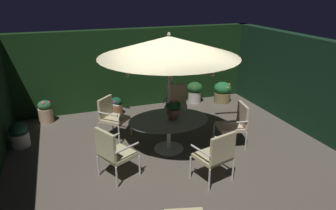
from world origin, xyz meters
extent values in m
cube|color=#5D5348|center=(0.00, 0.00, -0.01)|extent=(7.49, 6.47, 0.02)
cube|color=black|center=(0.00, 3.08, 1.15)|extent=(7.49, 0.30, 2.31)
cube|color=black|center=(3.60, 0.00, 1.15)|extent=(0.30, 6.47, 2.31)
cylinder|color=silver|center=(-0.03, 0.06, 0.01)|extent=(0.66, 0.66, 0.03)
cylinder|color=silver|center=(-0.03, 0.06, 0.35)|extent=(0.09, 0.09, 0.71)
ellipsoid|color=#8C9898|center=(-0.03, 0.06, 0.72)|extent=(1.76, 1.35, 0.03)
cylinder|color=beige|center=(-0.03, 0.06, 1.12)|extent=(0.06, 0.06, 2.24)
cone|color=beige|center=(-0.03, 0.06, 2.31)|extent=(2.86, 2.86, 0.41)
sphere|color=beige|center=(-0.03, 0.06, 2.55)|extent=(0.07, 0.07, 0.07)
sphere|color=#F9DB8C|center=(1.27, 0.13, 2.02)|extent=(0.07, 0.07, 0.07)
sphere|color=#F9DB8C|center=(1.01, 0.85, 2.02)|extent=(0.07, 0.07, 0.07)
sphere|color=#F9DB8C|center=(0.34, 1.31, 2.02)|extent=(0.07, 0.07, 0.07)
sphere|color=#F9DB8C|center=(-0.47, 1.28, 2.02)|extent=(0.07, 0.07, 0.07)
sphere|color=#F9DB8C|center=(-1.08, 0.82, 2.02)|extent=(0.07, 0.07, 0.07)
sphere|color=#F9DB8C|center=(-1.32, 0.09, 2.02)|extent=(0.07, 0.07, 0.07)
sphere|color=#F9DB8C|center=(-1.05, -0.73, 2.02)|extent=(0.07, 0.07, 0.07)
sphere|color=#F9DB8C|center=(-0.44, -1.16, 2.02)|extent=(0.07, 0.07, 0.07)
sphere|color=#F9DB8C|center=(0.31, -1.19, 2.02)|extent=(0.07, 0.07, 0.07)
sphere|color=#F9DB8C|center=(1.03, -0.68, 2.02)|extent=(0.07, 0.07, 0.07)
cylinder|color=#AC6841|center=(0.07, 0.04, 0.80)|extent=(0.13, 0.13, 0.12)
cylinder|color=#A0644E|center=(0.07, 0.04, 0.92)|extent=(0.29, 0.29, 0.12)
ellipsoid|color=#144921|center=(0.07, 0.04, 1.05)|extent=(0.31, 0.31, 0.19)
sphere|color=#E35270|center=(0.07, 0.04, 1.12)|extent=(0.11, 0.11, 0.11)
cylinder|color=beige|center=(0.73, 0.95, 0.22)|extent=(0.04, 0.04, 0.45)
cylinder|color=beige|center=(0.24, 1.20, 0.22)|extent=(0.04, 0.04, 0.45)
cylinder|color=beige|center=(0.97, 1.44, 0.22)|extent=(0.04, 0.04, 0.45)
cylinder|color=beige|center=(0.48, 1.68, 0.22)|extent=(0.04, 0.04, 0.45)
cube|color=beige|center=(0.61, 1.32, 0.48)|extent=(0.72, 0.71, 0.07)
cube|color=beige|center=(0.72, 1.55, 0.77)|extent=(0.50, 0.29, 0.51)
cylinder|color=beige|center=(0.85, 1.20, 0.69)|extent=(0.27, 0.48, 0.04)
cylinder|color=beige|center=(0.36, 1.44, 0.69)|extent=(0.27, 0.48, 0.04)
cylinder|color=beige|center=(-0.65, 1.05, 0.22)|extent=(0.04, 0.04, 0.44)
cylinder|color=beige|center=(-1.02, 0.67, 0.22)|extent=(0.04, 0.04, 0.44)
cylinder|color=beige|center=(-1.03, 1.43, 0.22)|extent=(0.04, 0.04, 0.44)
cylinder|color=beige|center=(-1.41, 1.05, 0.22)|extent=(0.04, 0.04, 0.44)
cube|color=beige|center=(-1.03, 1.05, 0.48)|extent=(0.74, 0.74, 0.07)
cube|color=beige|center=(-1.21, 1.23, 0.75)|extent=(0.40, 0.41, 0.47)
cylinder|color=beige|center=(-0.84, 1.24, 0.71)|extent=(0.39, 0.39, 0.04)
cylinder|color=beige|center=(-1.21, 0.86, 0.71)|extent=(0.39, 0.39, 0.04)
cylinder|color=silver|center=(-1.16, -0.20, 0.21)|extent=(0.04, 0.04, 0.42)
cylinder|color=silver|center=(-0.90, -0.71, 0.21)|extent=(0.04, 0.04, 0.42)
cylinder|color=silver|center=(-1.65, -0.46, 0.21)|extent=(0.04, 0.04, 0.42)
cylinder|color=silver|center=(-1.39, -0.96, 0.21)|extent=(0.04, 0.04, 0.42)
cube|color=beige|center=(-1.27, -0.58, 0.46)|extent=(0.73, 0.74, 0.07)
cube|color=beige|center=(-1.51, -0.70, 0.76)|extent=(0.30, 0.51, 0.54)
cylinder|color=silver|center=(-1.40, -0.33, 0.71)|extent=(0.49, 0.28, 0.04)
cylinder|color=silver|center=(-1.14, -0.83, 0.71)|extent=(0.49, 0.28, 0.04)
cylinder|color=beige|center=(-0.02, -1.11, 0.23)|extent=(0.04, 0.04, 0.45)
cylinder|color=beige|center=(0.55, -0.96, 0.23)|extent=(0.04, 0.04, 0.45)
cylinder|color=beige|center=(0.12, -1.63, 0.23)|extent=(0.04, 0.04, 0.45)
cylinder|color=beige|center=(0.69, -1.47, 0.23)|extent=(0.04, 0.04, 0.45)
cube|color=#CEC08D|center=(0.34, -1.29, 0.49)|extent=(0.69, 0.65, 0.07)
cube|color=#CEC08D|center=(0.40, -1.54, 0.78)|extent=(0.56, 0.20, 0.51)
cylinder|color=beige|center=(0.05, -1.37, 0.70)|extent=(0.17, 0.50, 0.04)
cylinder|color=beige|center=(0.62, -1.22, 0.70)|extent=(0.17, 0.50, 0.04)
cylinder|color=silver|center=(1.02, -0.41, 0.21)|extent=(0.04, 0.04, 0.42)
cylinder|color=silver|center=(1.12, 0.13, 0.21)|extent=(0.04, 0.04, 0.42)
cylinder|color=silver|center=(1.59, -0.52, 0.21)|extent=(0.04, 0.04, 0.42)
cylinder|color=silver|center=(1.69, 0.02, 0.21)|extent=(0.04, 0.04, 0.42)
cube|color=beige|center=(1.35, -0.19, 0.45)|extent=(0.65, 0.63, 0.07)
cube|color=beige|center=(1.62, -0.25, 0.73)|extent=(0.16, 0.53, 0.50)
cylinder|color=silver|center=(1.30, -0.46, 0.68)|extent=(0.55, 0.14, 0.04)
cylinder|color=silver|center=(1.40, 0.07, 0.68)|extent=(0.55, 0.14, 0.04)
cylinder|color=#A36741|center=(-0.74, 2.50, 0.15)|extent=(0.37, 0.37, 0.29)
ellipsoid|color=#17432C|center=(-0.74, 2.50, 0.39)|extent=(0.34, 0.34, 0.24)
sphere|color=#A73189|center=(-0.64, 2.47, 0.41)|extent=(0.10, 0.10, 0.10)
sphere|color=#AA337F|center=(-0.78, 2.57, 0.41)|extent=(0.10, 0.10, 0.10)
sphere|color=#BE2C88|center=(-0.80, 2.37, 0.42)|extent=(0.07, 0.07, 0.07)
cylinder|color=beige|center=(1.77, 2.66, 0.17)|extent=(0.40, 0.40, 0.35)
ellipsoid|color=#225224|center=(1.77, 2.66, 0.48)|extent=(0.48, 0.48, 0.34)
sphere|color=orange|center=(1.87, 2.65, 0.55)|extent=(0.07, 0.07, 0.07)
sphere|color=#D98641|center=(1.65, 2.81, 0.53)|extent=(0.08, 0.08, 0.08)
sphere|color=orange|center=(1.70, 2.52, 0.55)|extent=(0.09, 0.09, 0.09)
cylinder|color=tan|center=(-2.62, 2.58, 0.19)|extent=(0.37, 0.37, 0.39)
ellipsoid|color=#2D663A|center=(-2.62, 2.58, 0.49)|extent=(0.36, 0.36, 0.25)
sphere|color=#DA4470|center=(-2.51, 2.57, 0.54)|extent=(0.11, 0.11, 0.11)
sphere|color=#DD4E6D|center=(-2.63, 2.71, 0.53)|extent=(0.09, 0.09, 0.09)
sphere|color=#ED5A63|center=(-2.71, 2.60, 0.51)|extent=(0.07, 0.07, 0.07)
sphere|color=#EE467D|center=(-2.64, 2.47, 0.58)|extent=(0.09, 0.09, 0.09)
cylinder|color=olive|center=(2.60, 2.39, 0.16)|extent=(0.51, 0.51, 0.31)
ellipsoid|color=#256E36|center=(2.60, 2.39, 0.46)|extent=(0.53, 0.53, 0.37)
sphere|color=orange|center=(2.81, 2.37, 0.56)|extent=(0.08, 0.08, 0.08)
sphere|color=orange|center=(2.69, 2.55, 0.47)|extent=(0.09, 0.09, 0.09)
sphere|color=orange|center=(2.50, 2.48, 0.55)|extent=(0.10, 0.10, 0.10)
sphere|color=gold|center=(2.45, 2.33, 0.50)|extent=(0.08, 0.08, 0.08)
sphere|color=orange|center=(2.64, 2.17, 0.53)|extent=(0.08, 0.08, 0.08)
cylinder|color=beige|center=(-3.17, 1.34, 0.16)|extent=(0.43, 0.43, 0.33)
ellipsoid|color=#1A4730|center=(-3.17, 1.34, 0.43)|extent=(0.39, 0.39, 0.27)
sphere|color=silver|center=(-3.07, 1.37, 0.47)|extent=(0.10, 0.10, 0.10)
sphere|color=silver|center=(-3.22, 1.42, 0.44)|extent=(0.10, 0.10, 0.10)
sphere|color=silver|center=(-3.22, 1.26, 0.45)|extent=(0.07, 0.07, 0.07)
camera|label=1|loc=(-2.11, -5.73, 3.41)|focal=33.18mm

